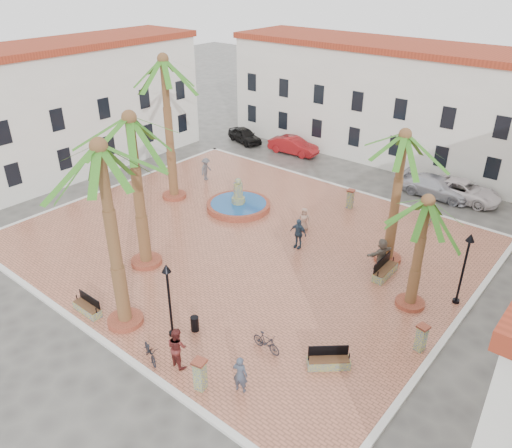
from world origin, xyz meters
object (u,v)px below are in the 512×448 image
at_px(palm_sw, 131,136).
at_px(car_black, 245,135).
at_px(palm_e, 425,215).
at_px(bench_se, 328,362).
at_px(pedestrian_north, 206,169).
at_px(fountain, 238,204).
at_px(pedestrian_fountain_b, 298,233).
at_px(palm_ne, 403,150).
at_px(car_red, 293,146).
at_px(lamppost_s, 168,288).
at_px(car_silver, 436,187).
at_px(cyclist_b, 177,347).
at_px(bicycle_b, 266,342).
at_px(lamppost_e, 466,257).
at_px(cyclist_a, 240,374).
at_px(car_white, 464,191).
at_px(palm_nw, 164,75).
at_px(bollard_se, 200,374).
at_px(litter_bin, 195,324).
at_px(bench_e, 385,271).
at_px(pedestrian_east, 381,254).
at_px(palm_s, 102,169).
at_px(pedestrian_fountain_a, 304,220).
at_px(bicycle_a, 150,352).
at_px(bench_s, 87,308).
at_px(bench_ne, 427,215).
at_px(bollard_e, 421,338).
at_px(bollard_n, 350,199).

relative_size(palm_sw, car_black, 2.19).
relative_size(palm_e, bench_se, 3.53).
distance_m(pedestrian_north, car_black, 9.89).
xyz_separation_m(fountain, pedestrian_fountain_b, (6.22, -1.70, 0.64)).
height_order(palm_ne, car_red, palm_ne).
bearing_deg(bench_se, lamppost_s, 161.08).
bearing_deg(car_silver, palm_ne, -173.41).
xyz_separation_m(palm_e, cyclist_b, (-5.85, -10.23, -4.07)).
bearing_deg(bicycle_b, lamppost_e, -27.28).
bearing_deg(cyclist_a, car_white, -107.77).
bearing_deg(pedestrian_north, car_silver, -70.05).
relative_size(palm_ne, car_silver, 1.52).
bearing_deg(palm_nw, car_white, 39.11).
height_order(bollard_se, litter_bin, bollard_se).
bearing_deg(palm_nw, bench_e, 1.25).
xyz_separation_m(bench_e, pedestrian_fountain_b, (-5.43, -0.51, 0.66)).
distance_m(lamppost_e, pedestrian_east, 4.75).
distance_m(palm_s, litter_bin, 8.21).
bearing_deg(palm_s, lamppost_s, 18.92).
relative_size(palm_nw, bicycle_b, 6.66).
bearing_deg(pedestrian_fountain_b, palm_ne, 21.01).
relative_size(bench_se, bench_e, 0.87).
xyz_separation_m(bench_se, cyclist_a, (-2.01, -3.36, 0.59)).
bearing_deg(pedestrian_fountain_a, car_white, 36.37).
height_order(palm_sw, bicycle_a, palm_sw).
distance_m(bench_s, cyclist_a, 9.13).
bearing_deg(car_white, car_silver, 111.71).
xyz_separation_m(palm_e, bollard_se, (-4.15, -10.57, -4.27)).
bearing_deg(bench_e, pedestrian_fountain_b, 94.82).
height_order(bench_ne, bollard_se, bollard_se).
distance_m(palm_nw, bollard_e, 22.28).
height_order(bench_ne, bicycle_b, bench_ne).
relative_size(bench_s, bollard_se, 1.19).
xyz_separation_m(palm_nw, bollard_e, (20.40, -4.00, -8.01)).
height_order(bench_s, bicycle_b, bicycle_b).
distance_m(bench_s, car_black, 27.08).
bearing_deg(bollard_e, palm_e, 121.34).
relative_size(lamppost_s, car_silver, 0.75).
bearing_deg(palm_e, lamppost_e, 44.17).
relative_size(bench_se, bollard_n, 1.27).
relative_size(lamppost_s, cyclist_a, 2.25).
xyz_separation_m(fountain, pedestrian_fountain_a, (5.32, 0.24, 0.48)).
bearing_deg(cyclist_a, pedestrian_east, -107.57).
height_order(palm_sw, palm_e, palm_sw).
relative_size(palm_e, bench_ne, 2.97).
bearing_deg(pedestrian_north, bench_s, -165.55).
bearing_deg(bollard_e, bollard_se, -127.12).
relative_size(palm_s, cyclist_a, 5.35).
height_order(palm_e, bollard_e, palm_e).
distance_m(palm_sw, bench_s, 8.74).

